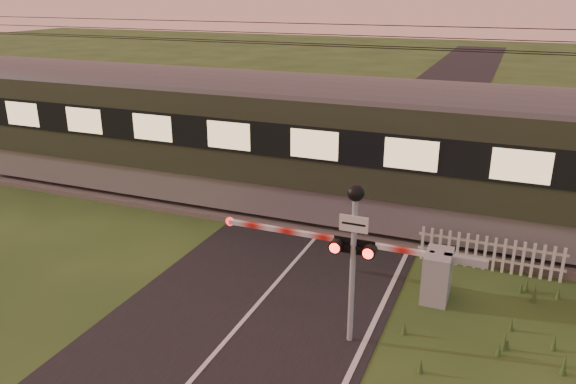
% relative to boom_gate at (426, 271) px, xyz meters
% --- Properties ---
extents(ground, '(160.00, 160.00, 0.00)m').
position_rel_boom_gate_xyz_m(ground, '(-3.58, -2.58, -0.68)').
color(ground, '#264018').
rests_on(ground, ground).
extents(road, '(6.00, 140.00, 0.03)m').
position_rel_boom_gate_xyz_m(road, '(-3.56, -2.81, -0.67)').
color(road, black).
rests_on(road, ground).
extents(track_bed, '(140.00, 3.40, 0.39)m').
position_rel_boom_gate_xyz_m(track_bed, '(-3.58, 3.92, -0.62)').
color(track_bed, '#47423D').
rests_on(track_bed, ground).
extents(overhead_wires, '(120.00, 0.62, 0.62)m').
position_rel_boom_gate_xyz_m(overhead_wires, '(-3.58, 3.92, 5.04)').
color(overhead_wires, black).
rests_on(overhead_wires, ground).
extents(boom_gate, '(6.79, 0.94, 1.26)m').
position_rel_boom_gate_xyz_m(boom_gate, '(0.00, 0.00, 0.00)').
color(boom_gate, gray).
rests_on(boom_gate, ground).
extents(crossing_signal, '(0.90, 0.36, 3.52)m').
position_rel_boom_gate_xyz_m(crossing_signal, '(-1.16, -2.45, 1.74)').
color(crossing_signal, gray).
rests_on(crossing_signal, ground).
extents(picket_fence, '(3.75, 0.08, 0.96)m').
position_rel_boom_gate_xyz_m(picket_fence, '(1.36, 2.03, -0.20)').
color(picket_fence, silver).
rests_on(picket_fence, ground).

